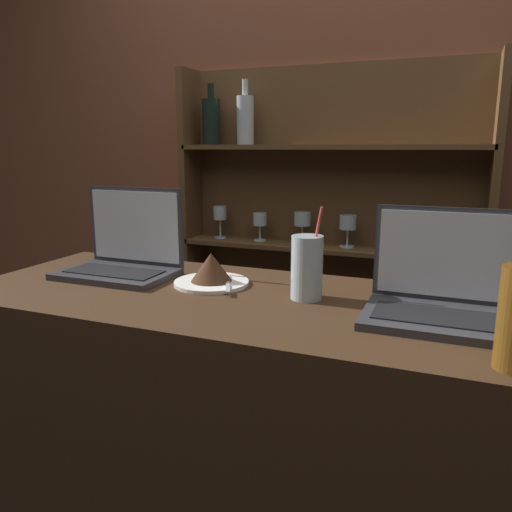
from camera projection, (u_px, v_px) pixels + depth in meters
bar_counter at (264, 471)px, 1.34m from camera, size 1.61×0.58×0.97m
back_wall at (353, 144)px, 2.10m from camera, size 7.00×0.06×2.70m
back_shelf at (323, 255)px, 2.17m from camera, size 1.29×0.18×1.67m
laptop_near at (124, 254)px, 1.47m from camera, size 0.32×0.21×0.25m
laptop_far at (439, 295)px, 1.09m from camera, size 0.31×0.23×0.24m
cake_plate at (211, 272)px, 1.36m from camera, size 0.20×0.20×0.09m
water_glass at (307, 267)px, 1.22m from camera, size 0.08×0.08×0.23m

